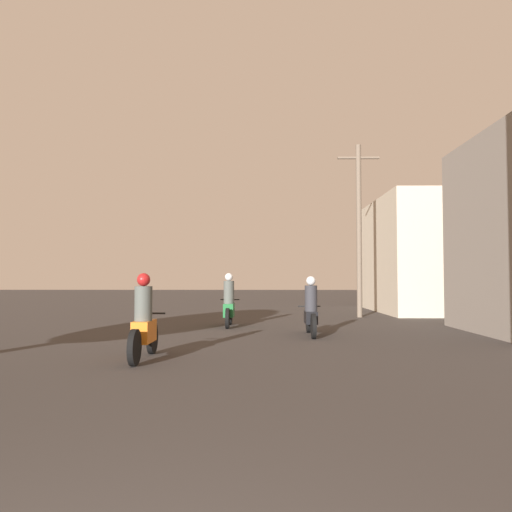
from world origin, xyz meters
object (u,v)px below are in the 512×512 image
utility_pole_far (359,226)px  motorcycle_green (229,305)px  motorcycle_black (311,312)px  motorcycle_orange (144,325)px  building_right_far (439,256)px

utility_pole_far → motorcycle_green: bearing=-141.9°
motorcycle_black → utility_pole_far: (2.42, 6.03, 2.84)m
motorcycle_orange → building_right_far: size_ratio=0.26×
motorcycle_green → building_right_far: size_ratio=0.25×
building_right_far → utility_pole_far: 5.49m
motorcycle_black → motorcycle_green: (-2.28, 2.34, 0.03)m
building_right_far → utility_pole_far: utility_pole_far is taller
motorcycle_orange → motorcycle_black: bearing=52.1°
building_right_far → motorcycle_green: bearing=-141.5°
motorcycle_black → utility_pole_far: utility_pole_far is taller
motorcycle_orange → motorcycle_green: size_ratio=1.04×
motorcycle_green → utility_pole_far: size_ratio=0.29×
motorcycle_black → building_right_far: 11.67m
motorcycle_orange → building_right_far: 16.74m
motorcycle_orange → motorcycle_black: motorcycle_orange is taller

